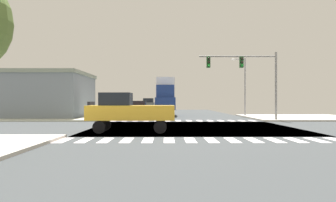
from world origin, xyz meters
name	(u,v)px	position (x,y,z in m)	size (l,w,h in m)	color
ground	(193,128)	(0.00, 0.00, -0.03)	(90.00, 90.00, 0.05)	#363A3C
sidewalk_corner_ne	(302,117)	(13.00, 12.00, 0.07)	(12.00, 12.00, 0.14)	#B2ADA3
sidewalk_corner_nw	(64,117)	(-13.00, 12.00, 0.07)	(12.00, 12.00, 0.14)	#B0B39F
crosswalk_near	(201,140)	(-0.25, -7.30, 0.00)	(13.50, 2.00, 0.01)	white
crosswalk_far	(184,121)	(-0.25, 7.30, 0.00)	(13.50, 2.00, 0.01)	white
traffic_signal_mast	(246,70)	(5.53, 6.95, 4.77)	(7.28, 0.55, 6.42)	gray
street_lamp	(243,81)	(7.42, 15.73, 4.28)	(1.78, 0.32, 7.04)	gray
bank_building	(20,95)	(-18.31, 13.08, 2.53)	(16.52, 9.75, 5.05)	gray
suv_farside_1	(166,103)	(-2.00, 40.57, 1.39)	(1.96, 4.60, 2.34)	black
suv_crossing_2	(149,104)	(-5.00, 32.71, 1.39)	(1.96, 4.60, 2.34)	black
sedan_queued_1	(139,107)	(-5.00, 13.60, 1.12)	(1.80, 4.30, 1.88)	black
box_truck_leading_1	(165,95)	(-2.00, 17.74, 2.56)	(2.40, 7.20, 4.85)	black
pickup_trailing_2	(128,111)	(-4.15, -3.50, 1.29)	(5.10, 2.00, 2.35)	black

